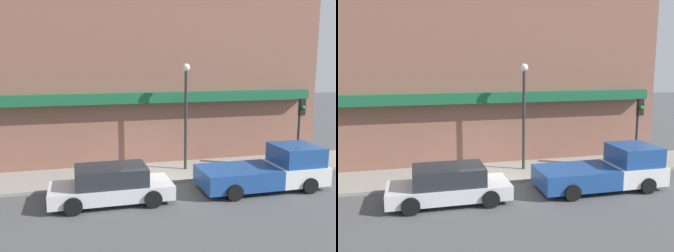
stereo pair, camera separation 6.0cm
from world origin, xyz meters
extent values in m
plane|color=#4C4C4F|center=(0.00, 0.00, 0.00)|extent=(80.00, 80.00, 0.00)
cube|color=gray|center=(0.00, 1.54, 0.06)|extent=(36.00, 3.07, 0.12)
cube|color=brown|center=(0.00, 4.57, 5.25)|extent=(19.80, 3.00, 10.50)
cube|color=#195B38|center=(0.00, 2.77, 3.49)|extent=(18.22, 0.60, 0.50)
cube|color=white|center=(5.83, -1.57, 0.59)|extent=(2.11, 2.04, 0.76)
cube|color=#1E478C|center=(5.83, -1.57, 1.37)|extent=(1.79, 1.88, 0.79)
cube|color=#1E478C|center=(3.19, -1.57, 0.59)|extent=(3.16, 2.04, 0.76)
cylinder|color=black|center=(5.88, -0.55, 0.32)|extent=(0.65, 0.22, 0.65)
cylinder|color=black|center=(5.88, -2.59, 0.32)|extent=(0.65, 0.22, 0.65)
cylinder|color=black|center=(2.61, -0.55, 0.32)|extent=(0.65, 0.22, 0.65)
cylinder|color=black|center=(2.61, -2.59, 0.32)|extent=(0.65, 0.22, 0.65)
cube|color=silver|center=(-1.95, -1.57, 0.46)|extent=(4.54, 1.83, 0.53)
cube|color=#23282D|center=(-1.95, -1.57, 1.06)|extent=(2.64, 1.65, 0.67)
cylinder|color=black|center=(-0.54, -0.65, 0.32)|extent=(0.65, 0.22, 0.65)
cylinder|color=black|center=(-0.54, -2.49, 0.32)|extent=(0.65, 0.22, 0.65)
cylinder|color=black|center=(-3.35, -0.65, 0.32)|extent=(0.65, 0.22, 0.65)
cylinder|color=black|center=(-3.35, -2.49, 0.32)|extent=(0.65, 0.22, 0.65)
cylinder|color=yellow|center=(-2.86, 0.77, 0.39)|extent=(0.17, 0.17, 0.54)
sphere|color=yellow|center=(-2.86, 0.77, 0.73)|extent=(0.16, 0.16, 0.16)
cylinder|color=#2D2D2D|center=(1.92, 1.57, 2.45)|extent=(0.14, 0.14, 4.66)
sphere|color=silver|center=(1.92, 1.57, 4.96)|extent=(0.36, 0.36, 0.36)
cylinder|color=#2D2D2D|center=(7.41, 0.69, 1.81)|extent=(0.12, 0.12, 3.36)
cube|color=black|center=(7.41, 0.53, 3.09)|extent=(0.28, 0.20, 0.80)
sphere|color=green|center=(7.41, 0.41, 3.09)|extent=(0.16, 0.16, 0.16)
camera|label=1|loc=(-3.21, -15.10, 5.26)|focal=40.00mm
camera|label=2|loc=(-3.15, -15.11, 5.26)|focal=40.00mm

